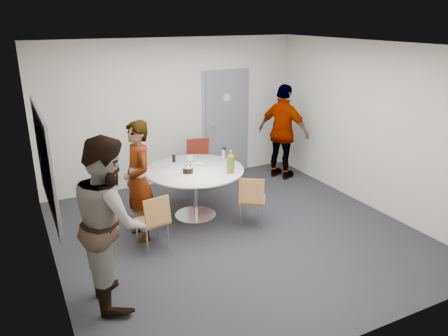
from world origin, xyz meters
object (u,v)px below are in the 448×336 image
door (226,123)px  person_right (283,132)px  chair_far (200,158)px  person_left (110,221)px  chair_near_right (252,197)px  table (197,175)px  whiteboard (45,161)px  person_main (138,181)px  chair_near_left (154,218)px

door → person_right: bearing=-42.6°
chair_far → person_left: bearing=57.5°
chair_near_right → door: bearing=106.3°
door → chair_far: door is taller
door → person_left: 4.43m
person_left → table: bearing=-45.8°
door → table: 2.18m
table → chair_far: table is taller
whiteboard → chair_near_right: 2.94m
door → person_main: size_ratio=1.22×
whiteboard → person_left: whiteboard is taller
chair_near_right → person_left: size_ratio=0.42×
door → person_left: size_ratio=1.11×
chair_near_right → whiteboard: bearing=-147.8°
door → chair_near_left: size_ratio=2.60×
whiteboard → chair_far: 3.36m
chair_near_right → chair_far: (-0.04, 1.84, 0.08)m
chair_far → person_right: size_ratio=0.50×
whiteboard → chair_near_left: (1.24, -0.14, -0.96)m
chair_far → person_left: size_ratio=0.49×
table → person_right: size_ratio=0.83×
door → chair_near_right: bearing=-108.1°
table → chair_far: bearing=64.1°
table → chair_near_right: table is taller
chair_near_right → person_main: bearing=-161.1°
table → chair_far: 1.25m
whiteboard → person_right: bearing=18.8°
chair_near_left → person_right: bearing=18.0°
whiteboard → chair_near_left: size_ratio=2.33×
whiteboard → table: whiteboard is taller
door → chair_far: bearing=-146.4°
door → person_right: door is taller
table → chair_near_left: 1.23m
whiteboard → person_right: size_ratio=1.03×
table → person_left: 2.29m
chair_far → person_main: bearing=49.5°
person_main → person_left: person_left is taller
door → chair_near_right: size_ratio=2.61×
whiteboard → table: size_ratio=1.23×
door → person_left: bearing=-133.5°
person_right → chair_far: bearing=56.9°
chair_near_left → person_right: 3.59m
chair_near_left → person_right: size_ratio=0.44×
chair_near_right → person_left: bearing=-125.7°
chair_far → chair_near_left: bearing=58.8°
door → chair_far: 1.09m
person_main → door: bearing=126.5°
person_main → person_left: (-0.68, -1.26, 0.09)m
table → person_right: bearing=21.8°
chair_near_right → person_left: (-2.27, -0.82, 0.47)m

